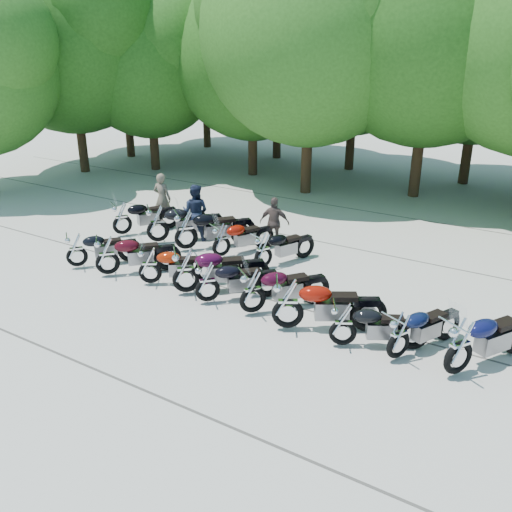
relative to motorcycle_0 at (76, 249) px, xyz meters
The scene contains 29 objects.
ground 5.33m from the motorcycle_0, ahead, with size 90.00×90.00×0.00m, color #AAA79A.
tree_0 16.90m from the motorcycle_0, 128.78° to the left, with size 7.50×7.50×9.21m.
tree_1 13.57m from the motorcycle_0, 121.87° to the left, with size 6.97×6.97×8.55m.
tree_2 13.49m from the motorcycle_0, 98.99° to the left, with size 7.31×7.31×8.97m.
tree_3 12.42m from the motorcycle_0, 81.08° to the left, with size 8.70×8.70×10.67m.
tree_4 15.25m from the motorcycle_0, 65.44° to the left, with size 9.13×9.13×11.20m.
tree_9 19.73m from the motorcycle_0, 115.59° to the left, with size 7.59×7.59×9.32m.
tree_10 17.63m from the motorcycle_0, 100.27° to the left, with size 7.78×7.78×9.55m.
tree_11 16.87m from the motorcycle_0, 84.60° to the left, with size 7.56×7.56×9.28m.
tree_12 18.33m from the motorcycle_0, 66.27° to the left, with size 7.88×7.88×9.67m.
tree_17 13.89m from the motorcycle_0, 137.42° to the left, with size 8.31×8.31×10.20m.
motorcycle_0 is the anchor object (origin of this frame).
motorcycle_1 1.17m from the motorcycle_0, ahead, with size 0.69×2.28×1.29m, color #3B0811, non-canonical shape.
motorcycle_2 2.56m from the motorcycle_0, ahead, with size 0.64×2.12×1.20m, color #931D05, non-canonical shape.
motorcycle_3 3.74m from the motorcycle_0, ahead, with size 0.75×2.45×1.39m, color #380724, non-canonical shape.
motorcycle_4 4.49m from the motorcycle_0, ahead, with size 0.65×2.15×1.21m, color black, non-canonical shape.
motorcycle_5 5.75m from the motorcycle_0, ahead, with size 0.69×2.27×1.29m, color #320618, non-canonical shape.
motorcycle_6 6.81m from the motorcycle_0, ahead, with size 0.76×2.48×1.40m, color maroon, non-canonical shape.
motorcycle_7 8.13m from the motorcycle_0, ahead, with size 0.62×2.04×1.15m, color black, non-canonical shape.
motorcycle_8 9.28m from the motorcycle_0, ahead, with size 0.64×2.09×1.18m, color black, non-canonical shape.
motorcycle_9 10.44m from the motorcycle_0, ahead, with size 0.74×2.44×1.38m, color #0C0F37, non-canonical shape.
motorcycle_10 2.83m from the motorcycle_0, 108.47° to the left, with size 0.69×2.27×1.28m, color black, non-canonical shape.
motorcycle_11 2.83m from the motorcycle_0, 77.86° to the left, with size 0.76×2.49×1.41m, color black, non-canonical shape.
motorcycle_12 3.25m from the motorcycle_0, 56.88° to the left, with size 0.78×2.55×1.44m, color black, non-canonical shape.
motorcycle_13 4.13m from the motorcycle_0, 43.00° to the left, with size 0.64×2.11×1.19m, color #8D1005, non-canonical shape.
motorcycle_14 5.29m from the motorcycle_0, 31.03° to the left, with size 0.64×2.11×1.19m, color black, non-canonical shape.
rider_0 4.51m from the motorcycle_0, 98.45° to the left, with size 0.66×0.43×1.80m, color brown.
rider_1 4.00m from the motorcycle_0, 70.30° to the left, with size 0.89×0.69×1.83m, color #1E263E.
rider_2 5.92m from the motorcycle_0, 48.82° to the left, with size 0.94×0.39×1.61m, color brown.
Camera 1 is at (6.58, -9.06, 6.06)m, focal length 38.00 mm.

